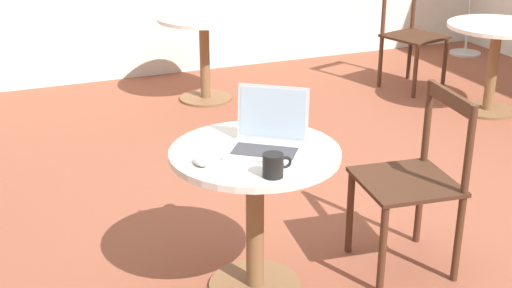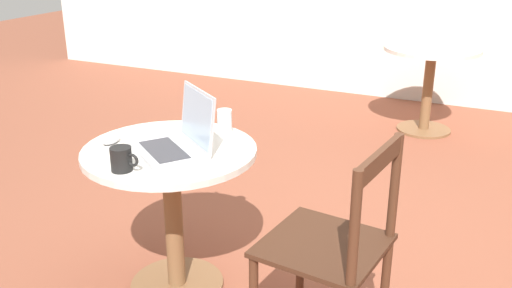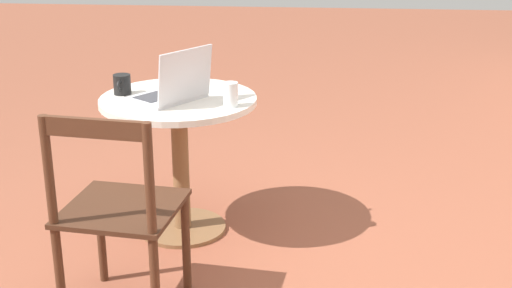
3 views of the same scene
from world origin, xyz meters
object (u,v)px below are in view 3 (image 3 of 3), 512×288
chair_near_right (118,214)px  mug (122,84)px  laptop (172,90)px  mouse (177,80)px  drinking_glass (231,95)px  cafe_table_near (179,132)px

chair_near_right → mug: chair_near_right is taller
chair_near_right → laptop: bearing=173.8°
mouse → mug: size_ratio=0.81×
mouse → drinking_glass: drinking_glass is taller
cafe_table_near → drinking_glass: size_ratio=6.66×
laptop → drinking_glass: 0.29m
cafe_table_near → mouse: bearing=-167.6°
drinking_glass → mug: bearing=-106.2°
mouse → cafe_table_near: bearing=12.4°
chair_near_right → mug: size_ratio=7.19×
cafe_table_near → mug: mug is taller
cafe_table_near → mug: 0.36m
cafe_table_near → chair_near_right: bearing=-6.8°
laptop → mug: (-0.09, -0.27, -0.00)m
mouse → mug: 0.32m
chair_near_right → mug: 0.89m
laptop → drinking_glass: (0.07, 0.28, 0.00)m
mouse → chair_near_right: bearing=-1.9°
laptop → mouse: size_ratio=4.22×
cafe_table_near → chair_near_right: chair_near_right is taller
chair_near_right → mouse: (-1.05, 0.04, 0.26)m
cafe_table_near → drinking_glass: 0.38m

